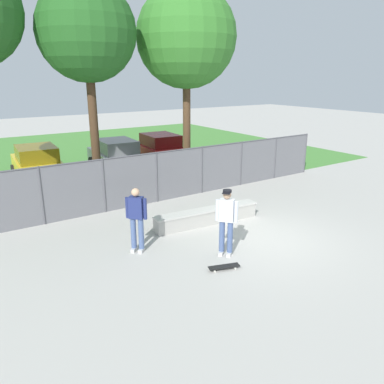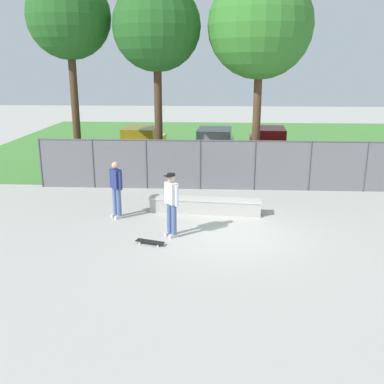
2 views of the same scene
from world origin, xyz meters
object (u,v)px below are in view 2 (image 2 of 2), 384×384
object	(u,v)px
concrete_ledge	(205,206)
skateboarder	(171,202)
car_silver	(214,145)
skateboard	(150,242)
car_yellow	(142,143)
bystander	(116,187)
car_red	(268,144)
tree_near_left	(69,18)
tree_near_right	(157,28)
tree_mid	(260,26)

from	to	relation	value
concrete_ledge	skateboarder	size ratio (longest dim) A/B	2.01
car_silver	skateboard	bearing A→B (deg)	-98.95
skateboarder	car_yellow	bearing A→B (deg)	103.55
concrete_ledge	bystander	size ratio (longest dim) A/B	2.03
bystander	car_red	bearing A→B (deg)	57.79
tree_near_left	car_silver	xyz separation A→B (m)	(5.88, 3.23, -5.64)
skateboard	bystander	distance (m)	2.69
skateboard	tree_near_right	bearing A→B (deg)	94.89
skateboard	tree_near_left	distance (m)	10.75
bystander	car_yellow	bearing A→B (deg)	94.08
concrete_ledge	tree_near_right	distance (m)	7.57
tree_near_left	bystander	size ratio (longest dim) A/B	4.52
car_yellow	car_red	size ratio (longest dim) A/B	1.00
tree_near_left	tree_mid	distance (m)	7.60
concrete_ledge	car_red	xyz separation A→B (m)	(2.95, 8.49, 0.58)
car_yellow	bystander	bearing A→B (deg)	-85.92
skateboard	car_red	size ratio (longest dim) A/B	0.19
tree_near_right	car_silver	world-z (taller)	tree_near_right
skateboarder	car_red	size ratio (longest dim) A/B	0.43
skateboarder	skateboard	world-z (taller)	skateboarder
skateboarder	tree_mid	bearing A→B (deg)	65.82
skateboard	car_silver	world-z (taller)	car_silver
concrete_ledge	tree_near_left	size ratio (longest dim) A/B	0.45
tree_near_right	car_silver	bearing A→B (deg)	57.69
tree_near_right	car_yellow	size ratio (longest dim) A/B	1.82
concrete_ledge	car_red	size ratio (longest dim) A/B	0.86
skateboard	tree_mid	bearing A→B (deg)	64.07
skateboard	tree_near_left	bearing A→B (deg)	118.99
concrete_ledge	tree_mid	world-z (taller)	tree_mid
car_yellow	car_silver	bearing A→B (deg)	-5.07
tree_near_right	tree_mid	distance (m)	3.99
car_red	tree_near_left	bearing A→B (deg)	-156.79
tree_mid	car_red	distance (m)	6.84
concrete_ledge	car_silver	distance (m)	8.07
skateboarder	tree_mid	distance (m)	8.59
tree_mid	car_red	bearing A→B (deg)	76.84
tree_near_right	bystander	world-z (taller)	tree_near_right
skateboarder	tree_near_right	xyz separation A→B (m)	(-1.15, 6.51, 5.04)
tree_near_left	car_red	world-z (taller)	tree_near_left
car_silver	bystander	xyz separation A→B (m)	(-3.04, -8.65, 0.17)
tree_near_left	car_red	distance (m)	10.89
concrete_ledge	car_yellow	bearing A→B (deg)	112.21
skateboarder	bystander	world-z (taller)	skateboarder
tree_mid	tree_near_left	bearing A→B (deg)	175.50
skateboarder	car_red	world-z (taller)	skateboarder
concrete_ledge	tree_mid	xyz separation A→B (m)	(1.95, 4.23, 5.84)
tree_mid	car_red	xyz separation A→B (m)	(1.00, 4.27, -5.26)
car_red	tree_near_right	bearing A→B (deg)	-140.65
bystander	skateboarder	bearing A→B (deg)	-38.70
tree_mid	skateboard	bearing A→B (deg)	-115.93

